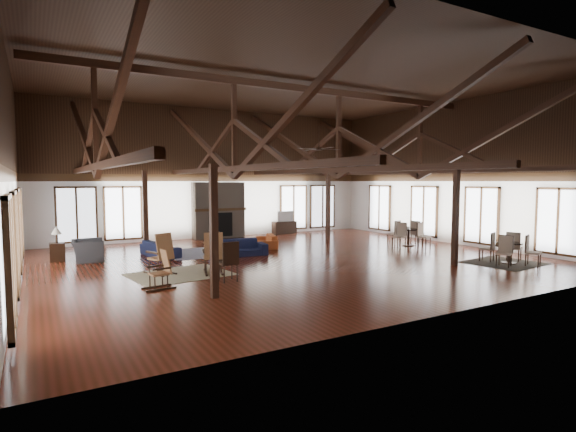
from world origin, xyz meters
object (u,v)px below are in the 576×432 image
sofa_navy_front (238,248)px  tv_console (284,227)px  coffee_table (219,243)px  cafe_table_far (408,234)px  armchair (88,251)px  cafe_table_near (509,249)px  sofa_orange (267,241)px  sofa_navy_left (160,249)px

sofa_navy_front → tv_console: size_ratio=1.65×
coffee_table → cafe_table_far: (7.39, -2.28, 0.13)m
armchair → cafe_table_near: bearing=-117.2°
sofa_orange → coffee_table: size_ratio=1.43×
sofa_navy_left → armchair: size_ratio=1.69×
sofa_orange → coffee_table: (-2.16, -0.31, 0.11)m
cafe_table_far → armchair: bearing=167.5°
sofa_navy_front → armchair: (-4.79, 1.46, 0.07)m
armchair → tv_console: (9.58, 3.73, -0.05)m
sofa_orange → cafe_table_far: 5.84m
sofa_navy_left → armchair: armchair is taller
cafe_table_near → tv_console: size_ratio=1.52×
armchair → cafe_table_far: bearing=-98.2°
sofa_orange → tv_console: 4.78m
armchair → cafe_table_near: cafe_table_near is taller
sofa_orange → tv_console: size_ratio=1.38×
sofa_orange → armchair: (-6.65, 0.04, 0.11)m
cafe_table_near → armchair: bearing=148.5°
sofa_navy_front → sofa_orange: (1.85, 1.42, -0.05)m
sofa_orange → cafe_table_near: cafe_table_near is taller
armchair → tv_console: armchair is taller
cafe_table_far → tv_console: 6.76m
tv_console → cafe_table_near: bearing=-78.6°
sofa_orange → cafe_table_far: size_ratio=0.88×
sofa_navy_front → sofa_navy_left: (-2.45, 1.28, -0.02)m
sofa_navy_front → sofa_orange: bearing=44.2°
tv_console → sofa_navy_left: bearing=-151.6°
sofa_orange → cafe_table_near: bearing=53.1°
cafe_table_far → cafe_table_near: bearing=-91.3°
tv_console → sofa_navy_front: bearing=-132.7°
cafe_table_near → tv_console: cafe_table_near is taller
armchair → sofa_navy_left: bearing=-90.2°
coffee_table → cafe_table_near: (7.29, -6.86, 0.12)m
sofa_navy_left → armchair: (-2.35, 0.18, 0.09)m
coffee_table → tv_console: tv_console is taller
sofa_navy_left → tv_console: size_ratio=1.53×
sofa_navy_left → sofa_orange: bearing=-99.1°
sofa_navy_left → coffee_table: size_ratio=1.59×
coffee_table → sofa_orange: bearing=-6.6°
sofa_orange → coffee_table: sofa_orange is taller
sofa_navy_left → cafe_table_far: size_ratio=0.97×
coffee_table → armchair: size_ratio=1.06×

